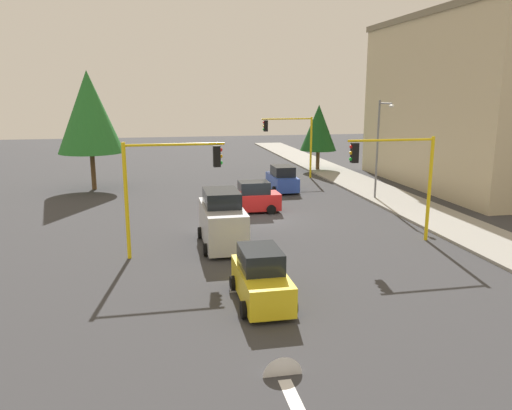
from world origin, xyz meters
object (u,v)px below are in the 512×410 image
at_px(tree_roadside_far, 319,128).
at_px(car_yellow, 261,278).
at_px(traffic_signal_near_right, 167,176).
at_px(street_lamp_curbside, 380,139).
at_px(traffic_signal_near_left, 397,168).
at_px(tree_opposite_side, 89,112).
at_px(traffic_signal_far_left, 291,135).
at_px(car_red, 252,198).
at_px(delivery_van_silver, 222,220).
at_px(car_blue, 282,179).

height_order(tree_roadside_far, car_yellow, tree_roadside_far).
bearing_deg(traffic_signal_near_right, street_lamp_curbside, 122.91).
xyz_separation_m(traffic_signal_near_left, tree_opposite_side, (-18.00, -16.65, 2.23)).
height_order(traffic_signal_far_left, tree_opposite_side, tree_opposite_side).
bearing_deg(traffic_signal_far_left, car_red, -25.98).
relative_size(tree_roadside_far, delivery_van_silver, 1.33).
bearing_deg(traffic_signal_far_left, traffic_signal_near_right, -29.48).
relative_size(delivery_van_silver, car_blue, 1.17).
relative_size(tree_opposite_side, car_yellow, 2.32).
xyz_separation_m(street_lamp_curbside, tree_roadside_far, (-14.39, 0.30, -0.16)).
relative_size(traffic_signal_near_left, traffic_signal_far_left, 0.99).
bearing_deg(delivery_van_silver, traffic_signal_near_right, -66.37).
height_order(traffic_signal_near_left, car_red, traffic_signal_near_left).
relative_size(traffic_signal_far_left, traffic_signal_near_right, 1.01).
xyz_separation_m(tree_roadside_far, car_red, (16.00, -9.69, -3.29)).
relative_size(traffic_signal_near_left, delivery_van_silver, 1.12).
relative_size(traffic_signal_far_left, tree_opposite_side, 0.59).
distance_m(traffic_signal_far_left, car_red, 13.67).
bearing_deg(street_lamp_curbside, car_yellow, -36.93).
height_order(street_lamp_curbside, car_red, street_lamp_curbside).
bearing_deg(tree_roadside_far, traffic_signal_near_right, -32.26).
bearing_deg(traffic_signal_near_right, car_blue, 147.85).
xyz_separation_m(car_blue, car_yellow, (20.53, -6.02, -0.00)).
distance_m(traffic_signal_near_right, car_yellow, 7.36).
bearing_deg(street_lamp_curbside, traffic_signal_near_right, -57.09).
relative_size(traffic_signal_near_left, car_red, 1.48).
relative_size(street_lamp_curbside, car_yellow, 1.77).
relative_size(tree_roadside_far, car_red, 1.76).
bearing_deg(car_yellow, car_blue, 163.65).
distance_m(traffic_signal_far_left, car_yellow, 27.42).
bearing_deg(traffic_signal_near_left, car_blue, -171.53).
xyz_separation_m(tree_opposite_side, car_blue, (3.47, 14.49, -5.15)).
relative_size(tree_roadside_far, car_yellow, 1.61).
distance_m(delivery_van_silver, car_blue, 14.87).
height_order(traffic_signal_far_left, car_yellow, traffic_signal_far_left).
height_order(tree_opposite_side, delivery_van_silver, tree_opposite_side).
height_order(delivery_van_silver, car_red, delivery_van_silver).
distance_m(tree_roadside_far, car_red, 18.99).
bearing_deg(car_yellow, traffic_signal_near_left, 126.25).
distance_m(car_blue, car_yellow, 21.40).
distance_m(street_lamp_curbside, tree_roadside_far, 14.39).
distance_m(tree_roadside_far, delivery_van_silver, 26.20).
bearing_deg(traffic_signal_near_right, delivery_van_silver, 113.63).
height_order(street_lamp_curbside, tree_roadside_far, street_lamp_curbside).
bearing_deg(delivery_van_silver, car_red, 157.68).
height_order(tree_opposite_side, car_yellow, tree_opposite_side).
height_order(traffic_signal_near_right, tree_roadside_far, tree_roadside_far).
bearing_deg(car_blue, traffic_signal_near_left, 8.47).
relative_size(traffic_signal_near_left, traffic_signal_near_right, 1.00).
relative_size(traffic_signal_far_left, car_red, 1.50).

